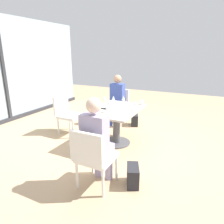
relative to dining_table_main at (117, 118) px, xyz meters
The scene contains 19 objects.
ground_plane 0.54m from the dining_table_main, ahead, with size 12.00×12.00×0.00m, color tan.
window_wall_backdrop 3.27m from the dining_table_main, 90.00° to the left, with size 5.67×0.10×2.70m.
dining_table_main is the anchor object (origin of this frame).
chair_side_end 1.46m from the dining_table_main, 167.18° to the right, with size 0.50×0.46×0.87m.
chair_far_right 1.25m from the dining_table_main, 23.00° to the left, with size 0.50×0.46×0.87m.
chair_near_window 1.24m from the dining_table_main, 90.00° to the left, with size 0.46×0.51×0.87m.
person_side_end 1.37m from the dining_table_main, 166.16° to the right, with size 0.39×0.34×1.26m.
person_far_right 1.16m from the dining_table_main, 25.13° to the left, with size 0.39×0.34×1.26m.
wine_glass_0 0.48m from the dining_table_main, 73.06° to the right, with size 0.07×0.07×0.18m.
wine_glass_1 0.49m from the dining_table_main, ahead, with size 0.07×0.07×0.18m.
wine_glass_2 0.35m from the dining_table_main, 134.17° to the left, with size 0.07×0.07×0.18m.
wine_glass_3 0.44m from the dining_table_main, 168.54° to the left, with size 0.07×0.07×0.18m.
wine_glass_4 0.54m from the dining_table_main, 150.39° to the left, with size 0.07×0.07×0.18m.
wine_glass_5 0.48m from the dining_table_main, 36.02° to the left, with size 0.07×0.07×0.18m.
wine_glass_6 0.52m from the dining_table_main, 62.67° to the left, with size 0.07×0.07×0.18m.
coffee_cup 0.68m from the dining_table_main, 31.82° to the right, with size 0.08×0.08×0.09m, color white.
cell_phone_on_table 0.34m from the dining_table_main, 112.96° to the left, with size 0.07×0.14×0.01m, color black.
handbag_0 1.42m from the dining_table_main, 145.35° to the right, with size 0.30×0.16×0.28m, color #232328.
handbag_1 1.23m from the dining_table_main, ahead, with size 0.30×0.16×0.28m, color #232328.
Camera 1 is at (-3.42, -1.58, 1.79)m, focal length 32.11 mm.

